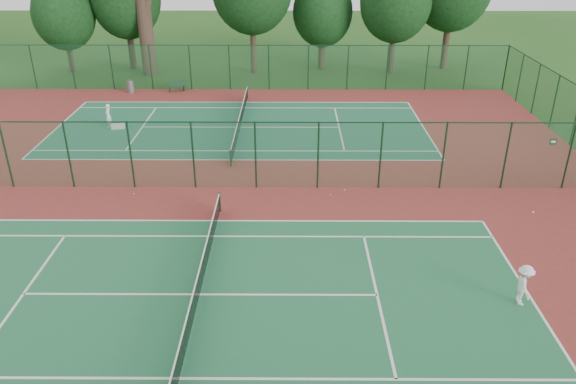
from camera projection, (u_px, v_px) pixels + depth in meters
The scene contains 17 objects.
ground at pixel (226, 187), 28.35m from camera, with size 120.00×120.00×0.00m, color #235219.
red_pad at pixel (226, 187), 28.34m from camera, with size 40.00×36.00×0.01m, color maroon.
court_near at pixel (200, 295), 20.26m from camera, with size 23.77×10.97×0.01m, color #20673C.
court_far at pixel (241, 127), 36.42m from camera, with size 23.77×10.97×0.01m, color #206544.
fence_north at pixel (249, 67), 43.73m from camera, with size 40.00×0.09×3.50m.
fence_divider at pixel (224, 155), 27.57m from camera, with size 40.00×0.09×3.50m.
tennis_net_near at pixel (199, 282), 20.03m from camera, with size 0.10×12.90×0.97m.
tennis_net_far at pixel (240, 119), 36.19m from camera, with size 0.10×12.90×0.97m.
player_near at pixel (524, 285), 19.46m from camera, with size 1.00×0.57×1.55m, color white.
player_far at pixel (108, 115), 36.20m from camera, with size 0.55×0.36×1.50m, color white.
trash_bin at pixel (131, 86), 43.48m from camera, with size 0.54×0.54×0.96m, color slate.
bench at pixel (177, 86), 43.73m from camera, with size 1.41×0.91×0.84m.
kit_bag at pixel (118, 126), 36.11m from camera, with size 0.85×0.32×0.32m, color silver.
stray_ball_a at pixel (345, 190), 27.97m from camera, with size 0.08×0.08×0.08m, color #D0DB33.
stray_ball_b at pixel (330, 195), 27.49m from camera, with size 0.07×0.07×0.07m, color gold.
stray_ball_c at pixel (134, 194), 27.61m from camera, with size 0.06×0.06×0.06m, color #BAD130.
evergreen_row at pixel (260, 70), 50.12m from camera, with size 39.00×5.00×12.00m, color black, non-canonical shape.
Camera 1 is at (3.28, -25.54, 12.26)m, focal length 35.00 mm.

